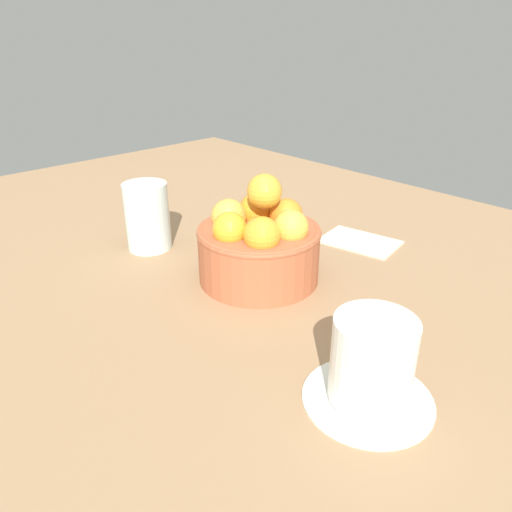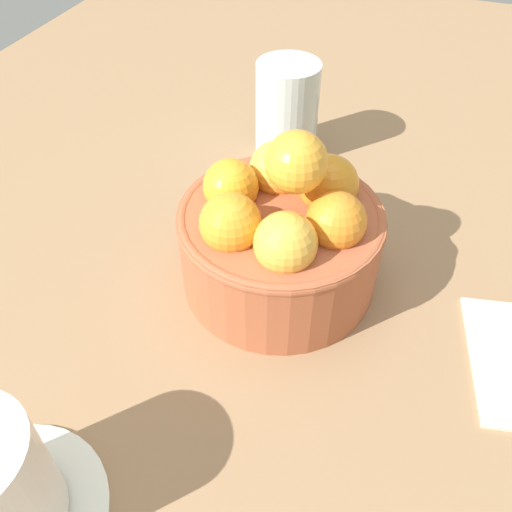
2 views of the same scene
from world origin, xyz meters
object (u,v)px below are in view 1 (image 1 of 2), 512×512
Objects in this scene: coffee_cup at (371,366)px; water_glass at (147,216)px; terracotta_bowl at (259,243)px; folded_napkin at (360,241)px.

water_glass is at bearing 174.88° from coffee_cup.
terracotta_bowl is 20.45cm from folded_napkin.
terracotta_bowl is 1.59× the size of water_glass.
water_glass is 32.98cm from folded_napkin.
water_glass is at bearing -164.22° from terracotta_bowl.
folded_napkin is at bearing 83.60° from terracotta_bowl.
water_glass is at bearing -129.90° from folded_napkin.
terracotta_bowl is 1.35× the size of coffee_cup.
terracotta_bowl is 19.46cm from water_glass.
water_glass is (-18.72, -5.29, -0.07)cm from terracotta_bowl.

